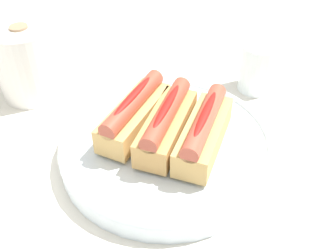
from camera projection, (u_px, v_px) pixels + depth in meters
The scene contains 7 objects.
ground_plane at pixel (173, 158), 0.62m from camera, with size 2.40×2.40×0.00m, color silver.
serving_bowl at pixel (168, 144), 0.61m from camera, with size 0.32×0.32×0.04m.
hotdog_front at pixel (204, 131), 0.57m from camera, with size 0.16×0.08×0.06m.
hotdog_back at pixel (168, 122), 0.58m from camera, with size 0.16×0.08×0.06m.
hotdog_side at pixel (134, 113), 0.60m from camera, with size 0.15×0.07×0.06m.
water_glass at pixel (258, 70), 0.74m from camera, with size 0.07×0.07×0.09m.
paper_towel_roll at pixel (27, 62), 0.71m from camera, with size 0.11×0.11×0.13m.
Camera 1 is at (-0.38, -0.22, 0.44)m, focal length 42.92 mm.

